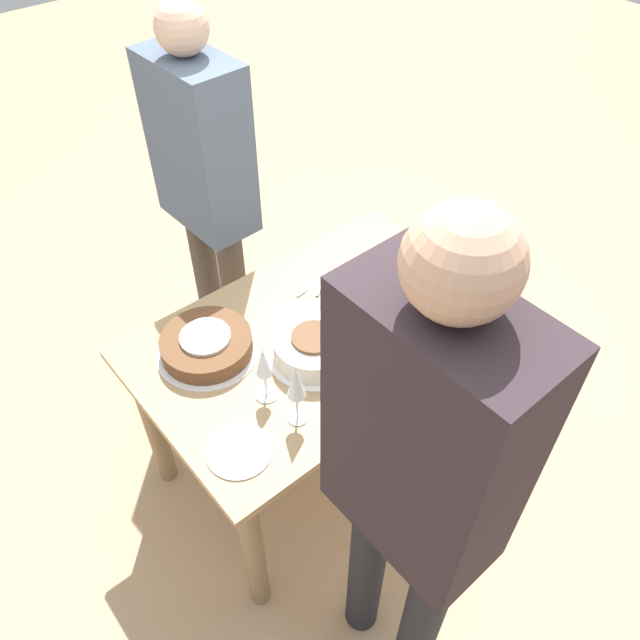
% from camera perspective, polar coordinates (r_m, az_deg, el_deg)
% --- Properties ---
extents(ground_plane, '(12.00, 12.00, 0.00)m').
position_cam_1_polar(ground_plane, '(2.69, 0.00, -12.00)').
color(ground_plane, tan).
extents(dining_table, '(1.23, 0.79, 0.74)m').
position_cam_1_polar(dining_table, '(2.21, 0.00, -3.40)').
color(dining_table, tan).
rests_on(dining_table, ground_plane).
extents(cake_center_white, '(0.30, 0.30, 0.09)m').
position_cam_1_polar(cake_center_white, '(2.00, -0.56, -2.49)').
color(cake_center_white, white).
rests_on(cake_center_white, dining_table).
extents(cake_front_chocolate, '(0.34, 0.34, 0.08)m').
position_cam_1_polar(cake_front_chocolate, '(2.05, -10.32, -2.23)').
color(cake_front_chocolate, white).
rests_on(cake_front_chocolate, dining_table).
extents(wine_glass_near, '(0.06, 0.06, 0.23)m').
position_cam_1_polar(wine_glass_near, '(1.75, -2.20, -5.87)').
color(wine_glass_near, silver).
rests_on(wine_glass_near, dining_table).
extents(wine_glass_far, '(0.07, 0.07, 0.21)m').
position_cam_1_polar(wine_glass_far, '(1.83, -5.16, -4.15)').
color(wine_glass_far, silver).
rests_on(wine_glass_far, dining_table).
extents(wine_glass_extra, '(0.07, 0.07, 0.21)m').
position_cam_1_polar(wine_glass_extra, '(2.14, 13.00, 3.84)').
color(wine_glass_extra, silver).
rests_on(wine_glass_extra, dining_table).
extents(dessert_plate_left, '(0.19, 0.19, 0.01)m').
position_cam_1_polar(dessert_plate_left, '(2.26, 7.61, 2.66)').
color(dessert_plate_left, silver).
rests_on(dessert_plate_left, dining_table).
extents(dessert_plate_right, '(0.19, 0.19, 0.01)m').
position_cam_1_polar(dessert_plate_right, '(1.82, -7.41, -11.78)').
color(dessert_plate_right, silver).
rests_on(dessert_plate_right, dining_table).
extents(fork_pile, '(0.20, 0.11, 0.01)m').
position_cam_1_polar(fork_pile, '(2.28, -0.16, 3.44)').
color(fork_pile, silver).
rests_on(fork_pile, dining_table).
extents(person_cutting, '(0.24, 0.41, 1.60)m').
position_cam_1_polar(person_cutting, '(2.47, -10.54, 12.72)').
color(person_cutting, '#4C4238').
rests_on(person_cutting, ground_plane).
extents(person_watching, '(0.22, 0.40, 1.76)m').
position_cam_1_polar(person_watching, '(1.41, 8.97, -13.66)').
color(person_watching, '#232328').
rests_on(person_watching, ground_plane).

